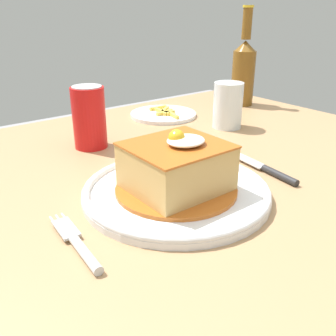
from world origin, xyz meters
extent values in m
cube|color=#A87F56|center=(0.00, 0.00, 0.72)|extent=(1.12, 0.84, 0.04)
cylinder|color=#A87F56|center=(0.48, 0.34, 0.35)|extent=(0.07, 0.07, 0.70)
cylinder|color=white|center=(-0.06, -0.10, 0.75)|extent=(0.28, 0.28, 0.01)
torus|color=white|center=(-0.06, -0.10, 0.75)|extent=(0.28, 0.28, 0.01)
cylinder|color=#B75B1E|center=(-0.06, -0.10, 0.75)|extent=(0.18, 0.18, 0.01)
cube|color=tan|center=(-0.06, -0.10, 0.79)|extent=(0.13, 0.12, 0.06)
cube|color=#B75B1E|center=(-0.06, -0.10, 0.82)|extent=(0.14, 0.13, 0.00)
ellipsoid|color=white|center=(-0.05, -0.11, 0.83)|extent=(0.06, 0.05, 0.01)
sphere|color=yellow|center=(-0.06, -0.10, 0.83)|extent=(0.02, 0.02, 0.02)
cylinder|color=silver|center=(-0.24, -0.15, 0.75)|extent=(0.02, 0.08, 0.01)
cube|color=silver|center=(-0.24, -0.09, 0.75)|extent=(0.03, 0.05, 0.00)
cylinder|color=silver|center=(-0.23, -0.06, 0.75)|extent=(0.01, 0.03, 0.00)
cylinder|color=silver|center=(-0.23, -0.06, 0.75)|extent=(0.01, 0.03, 0.00)
cylinder|color=silver|center=(-0.24, -0.06, 0.75)|extent=(0.01, 0.03, 0.00)
cylinder|color=#262628|center=(0.11, -0.15, 0.75)|extent=(0.02, 0.08, 0.01)
cube|color=silver|center=(0.12, -0.07, 0.75)|extent=(0.03, 0.09, 0.00)
cylinder|color=red|center=(-0.06, 0.18, 0.80)|extent=(0.07, 0.07, 0.12)
cylinder|color=silver|center=(-0.06, 0.18, 0.86)|extent=(0.06, 0.06, 0.00)
cylinder|color=brown|center=(0.45, 0.23, 0.82)|extent=(0.06, 0.06, 0.15)
cone|color=brown|center=(0.45, 0.23, 0.90)|extent=(0.06, 0.06, 0.03)
cylinder|color=brown|center=(0.45, 0.23, 0.96)|extent=(0.03, 0.03, 0.08)
cylinder|color=gold|center=(0.45, 0.23, 1.00)|extent=(0.03, 0.03, 0.01)
cylinder|color=#3F2314|center=(0.25, 0.10, 0.77)|extent=(0.06, 0.06, 0.06)
cylinder|color=silver|center=(0.25, 0.10, 0.79)|extent=(0.07, 0.07, 0.10)
cylinder|color=white|center=(0.19, 0.27, 0.74)|extent=(0.17, 0.17, 0.01)
cube|color=#EAC64C|center=(0.20, 0.31, 0.75)|extent=(0.05, 0.01, 0.01)
cube|color=#EAC64C|center=(0.19, 0.25, 0.75)|extent=(0.05, 0.02, 0.01)
cube|color=#EAC64C|center=(0.19, 0.27, 0.75)|extent=(0.01, 0.07, 0.01)
cube|color=#EAC64C|center=(0.20, 0.26, 0.75)|extent=(0.05, 0.03, 0.01)
cube|color=#EAC64C|center=(0.20, 0.28, 0.75)|extent=(0.05, 0.04, 0.01)
cube|color=#EAC64C|center=(0.19, 0.23, 0.75)|extent=(0.02, 0.05, 0.01)
camera|label=1|loc=(-0.39, -0.50, 1.01)|focal=40.62mm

